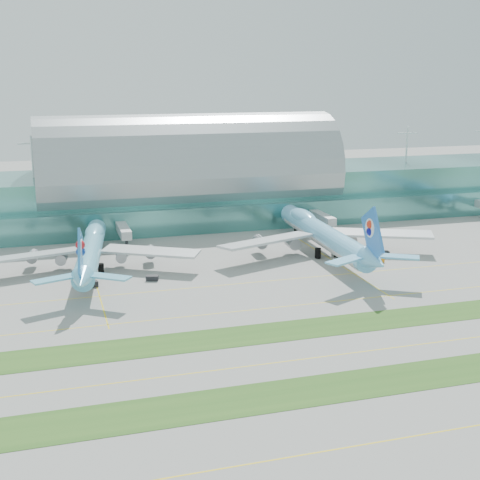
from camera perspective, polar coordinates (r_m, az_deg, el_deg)
name	(u,v)px	position (r m, az deg, el deg)	size (l,w,h in m)	color
ground	(307,332)	(157.87, 5.76, -7.81)	(700.00, 700.00, 0.00)	gray
terminal	(188,186)	(273.68, -4.42, 4.64)	(340.00, 69.10, 36.00)	#3D7A75
grass_strip_near	(362,384)	(134.63, 10.36, -11.96)	(420.00, 12.00, 0.08)	#2D591E
grass_strip_far	(304,329)	(159.57, 5.48, -7.55)	(420.00, 12.00, 0.08)	#2D591E
taxiline_a	(417,436)	(119.32, 14.83, -15.84)	(420.00, 0.35, 0.01)	yellow
taxiline_b	(332,355)	(146.05, 7.86, -9.74)	(420.00, 0.35, 0.01)	yellow
taxiline_c	(281,307)	(173.54, 3.50, -5.72)	(420.00, 0.35, 0.01)	yellow
taxiline_d	(255,282)	(193.25, 1.27, -3.62)	(420.00, 0.35, 0.01)	yellow
airliner_b	(91,249)	(208.88, -12.60, -0.78)	(66.21, 75.78, 20.89)	#67C2E3
airliner_c	(323,233)	(223.49, 7.06, 0.62)	(74.47, 84.53, 23.27)	#6DC2F0
gse_c	(92,284)	(193.32, -12.54, -3.70)	(3.44, 1.93, 1.62)	black
gse_d	(152,278)	(196.19, -7.51, -3.24)	(3.53, 1.91, 1.51)	black
gse_e	(379,260)	(217.36, 11.77, -1.71)	(3.27, 1.87, 1.50)	orange
gse_f	(384,254)	(225.68, 12.19, -1.14)	(3.26, 1.89, 1.58)	black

